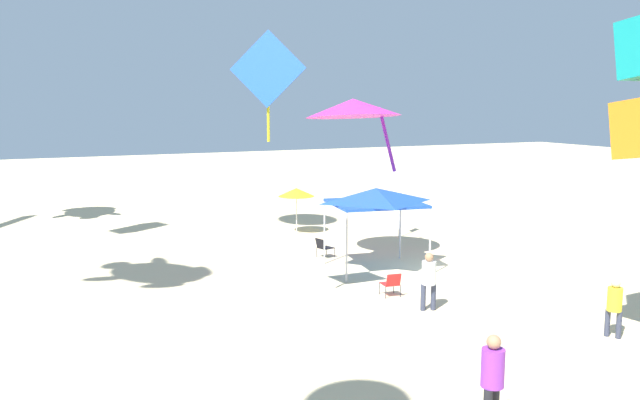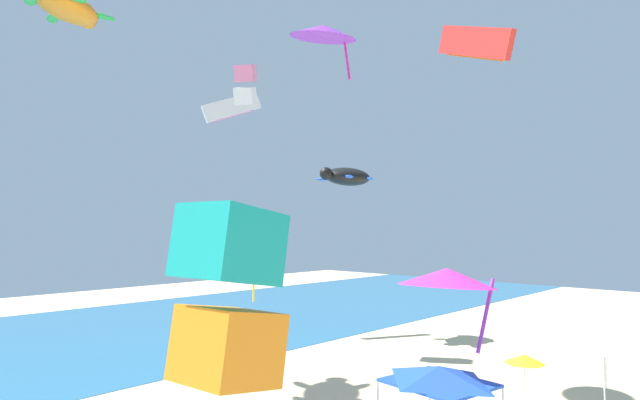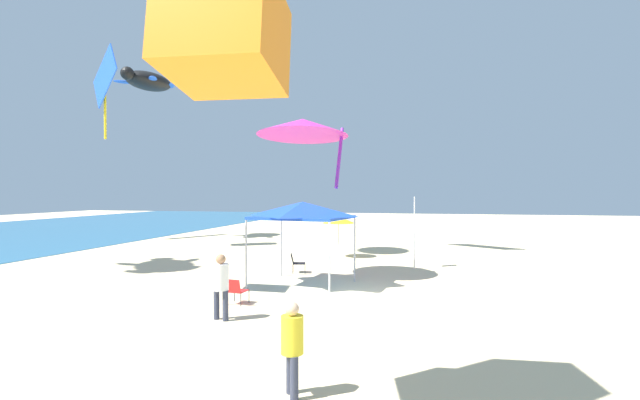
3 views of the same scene
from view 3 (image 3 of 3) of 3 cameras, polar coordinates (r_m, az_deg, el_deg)
ground at (r=15.35m, az=5.59°, el=-12.31°), size 120.00×120.00×0.10m
canopy_tent at (r=17.05m, az=-2.18°, el=-1.33°), size 3.31×3.65×3.12m
beach_umbrella at (r=24.45m, az=2.31°, el=-2.44°), size 1.73×1.72×2.22m
folding_chair_facing_ocean at (r=19.97m, az=-2.97°, el=-7.67°), size 0.66×0.74×0.82m
folding_chair_right_of_tent at (r=14.64m, az=-10.45°, el=-10.87°), size 0.68×0.60×0.82m
banner_flag at (r=21.32m, az=11.66°, el=-3.08°), size 0.36×0.06×3.27m
person_beachcomber at (r=8.14m, az=-3.48°, el=-17.09°), size 0.40×0.39×1.63m
person_far_stroller at (r=12.91m, az=-12.23°, el=-9.87°), size 0.43×0.47×1.79m
kite_diamond_blue at (r=16.65m, az=-25.19°, el=13.43°), size 1.26×1.83×3.11m
kite_turtle_black at (r=37.08m, az=-20.69°, el=13.67°), size 4.54×4.00×1.65m
kite_delta_magenta at (r=18.50m, az=-2.16°, el=9.02°), size 3.73×3.69×2.94m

